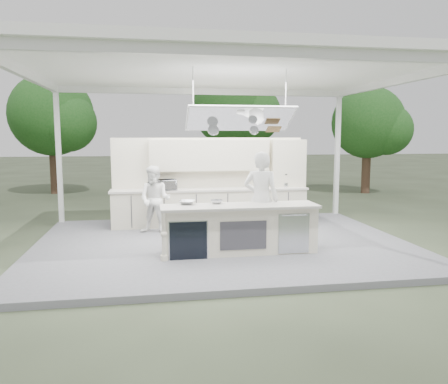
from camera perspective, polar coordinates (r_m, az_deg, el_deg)
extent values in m
plane|color=#4B573B|center=(9.63, -0.22, -7.20)|extent=(90.00, 90.00, 0.00)
cube|color=slate|center=(9.62, -0.22, -6.85)|extent=(8.00, 6.00, 0.12)
cube|color=white|center=(13.27, 14.57, 4.65)|extent=(0.12, 0.12, 3.70)
cube|color=white|center=(12.35, -20.76, 4.23)|extent=(0.12, 0.12, 3.70)
cube|color=white|center=(9.42, -0.23, 15.65)|extent=(8.20, 6.20, 0.16)
cube|color=white|center=(6.59, 4.07, 17.82)|extent=(8.00, 0.12, 0.16)
cube|color=white|center=(12.25, -2.49, 12.96)|extent=(8.00, 0.12, 0.16)
cube|color=white|center=(9.58, -24.68, 13.89)|extent=(0.12, 6.00, 0.16)
cube|color=white|center=(10.74, 21.36, 13.27)|extent=(0.12, 6.00, 0.16)
cube|color=white|center=(8.48, 2.12, 9.57)|extent=(2.00, 0.71, 0.43)
cube|color=white|center=(8.48, 2.12, 9.57)|extent=(2.06, 0.76, 0.46)
cylinder|color=white|center=(8.38, -4.05, 12.84)|extent=(0.02, 0.02, 0.95)
cylinder|color=white|center=(8.74, 8.07, 12.56)|extent=(0.02, 0.02, 0.95)
cylinder|color=silver|center=(8.54, -1.41, 8.08)|extent=(0.22, 0.14, 0.21)
cylinder|color=silver|center=(8.64, 3.95, 8.06)|extent=(0.18, 0.12, 0.18)
cube|color=olive|center=(8.76, 6.49, 8.15)|extent=(0.28, 0.18, 0.12)
cube|color=beige|center=(8.68, 2.05, -4.97)|extent=(3.00, 0.70, 0.90)
cube|color=beige|center=(8.59, 2.07, -1.87)|extent=(3.10, 0.78, 0.05)
cylinder|color=beige|center=(8.16, -7.86, -5.75)|extent=(0.11, 0.11, 0.92)
cube|color=black|center=(8.21, -4.69, -6.35)|extent=(0.70, 0.04, 0.72)
cube|color=silver|center=(8.20, -4.69, -6.36)|extent=(0.74, 0.03, 0.72)
cube|color=#353339|center=(8.34, 2.55, -5.69)|extent=(0.90, 0.02, 0.55)
cube|color=silver|center=(8.60, 9.11, -5.37)|extent=(0.62, 0.02, 0.78)
cube|color=beige|center=(11.36, -1.78, -2.03)|extent=(5.00, 0.65, 0.90)
cube|color=beige|center=(11.29, -1.79, 0.35)|extent=(5.08, 0.72, 0.05)
cube|color=beige|center=(11.56, -2.00, 1.51)|extent=(5.00, 0.10, 2.25)
cube|color=beige|center=(11.38, -1.93, 4.83)|extent=(3.10, 0.38, 0.80)
cube|color=beige|center=(11.81, 8.28, 3.63)|extent=(0.90, 0.45, 1.30)
cube|color=olive|center=(11.81, 8.28, 3.63)|extent=(0.84, 0.40, 0.03)
cylinder|color=silver|center=(11.70, 7.97, 0.95)|extent=(0.20, 0.20, 0.12)
cylinder|color=black|center=(11.68, 7.99, 1.73)|extent=(0.17, 0.17, 0.20)
cylinder|color=black|center=(11.81, 9.59, 0.93)|extent=(0.16, 0.16, 0.10)
cone|color=black|center=(11.79, 9.61, 1.75)|extent=(0.14, 0.14, 0.24)
cylinder|color=#503828|center=(19.66, -21.28, 2.86)|extent=(0.36, 0.36, 2.10)
sphere|color=#2D6023|center=(19.63, -21.58, 9.38)|extent=(3.40, 3.40, 3.40)
sphere|color=#2D6023|center=(18.99, -19.83, 8.52)|extent=(2.38, 2.38, 2.38)
cylinder|color=#503828|center=(21.61, 1.15, 4.18)|extent=(0.36, 0.36, 2.45)
sphere|color=#2D6023|center=(21.62, 1.17, 11.14)|extent=(4.00, 4.00, 4.00)
sphere|color=#2D6023|center=(21.18, 3.63, 10.12)|extent=(2.80, 2.80, 2.80)
cylinder|color=#503828|center=(19.47, 18.05, 2.70)|extent=(0.36, 0.36, 1.92)
sphere|color=#2D6023|center=(19.43, 18.29, 8.62)|extent=(3.00, 3.00, 3.00)
sphere|color=#2D6023|center=(19.32, 20.47, 7.65)|extent=(2.10, 2.10, 2.10)
imported|color=white|center=(9.06, 4.86, -0.97)|extent=(0.85, 0.72, 1.99)
imported|color=white|center=(10.43, -8.98, -1.00)|extent=(0.95, 0.85, 1.61)
imported|color=#B0B2B7|center=(10.97, -7.56, 0.93)|extent=(0.55, 0.43, 0.27)
imported|color=#AFB0B6|center=(8.68, -4.84, -1.37)|extent=(0.41, 0.41, 0.08)
imported|color=#B2B4B9|center=(8.75, -0.95, -1.28)|extent=(0.32, 0.32, 0.07)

